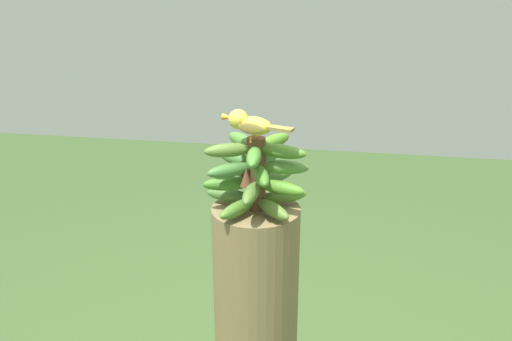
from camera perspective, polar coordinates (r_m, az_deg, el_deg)
banana_bunch at (r=1.72m, az=-0.03°, el=-0.35°), size 0.32×0.32×0.22m
perched_bird at (r=1.65m, az=-0.75°, el=4.60°), size 0.21×0.09×0.09m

